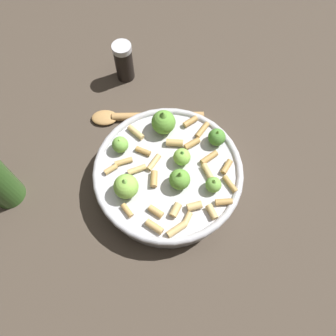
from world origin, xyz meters
TOP-DOWN VIEW (x-y plane):
  - ground_plane at (0.00, 0.00)m, footprint 2.40×2.40m
  - cooking_pan at (0.00, 0.00)m, footprint 0.26×0.26m
  - pepper_shaker at (0.08, 0.25)m, footprint 0.04×0.04m
  - wooden_spoon at (0.04, 0.14)m, footprint 0.19×0.16m

SIDE VIEW (x-z plane):
  - ground_plane at x=0.00m, z-range 0.00..0.00m
  - wooden_spoon at x=0.04m, z-range 0.00..0.02m
  - cooking_pan at x=0.00m, z-range -0.02..0.08m
  - pepper_shaker at x=0.08m, z-range 0.00..0.09m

